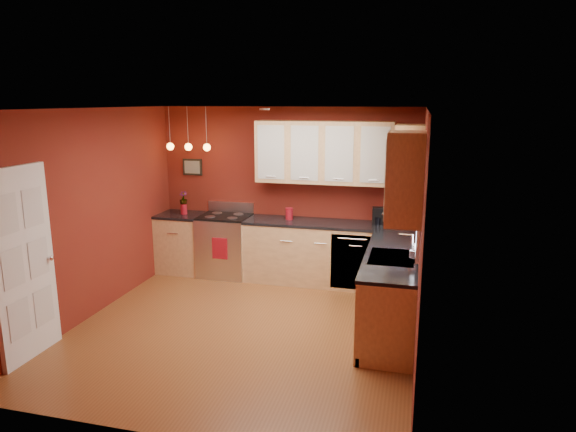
% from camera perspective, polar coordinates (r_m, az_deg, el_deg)
% --- Properties ---
extents(floor, '(4.20, 4.20, 0.00)m').
position_cam_1_polar(floor, '(6.36, -4.94, -12.31)').
color(floor, brown).
rests_on(floor, ground).
extents(ceiling, '(4.00, 4.20, 0.02)m').
position_cam_1_polar(ceiling, '(5.77, -5.44, 11.79)').
color(ceiling, beige).
rests_on(ceiling, wall_back).
extents(wall_back, '(4.00, 0.02, 2.60)m').
position_cam_1_polar(wall_back, '(7.90, -0.12, 2.61)').
color(wall_back, maroon).
rests_on(wall_back, floor).
extents(wall_front, '(4.00, 0.02, 2.60)m').
position_cam_1_polar(wall_front, '(4.10, -15.04, -7.53)').
color(wall_front, maroon).
rests_on(wall_front, floor).
extents(wall_left, '(0.02, 4.20, 2.60)m').
position_cam_1_polar(wall_left, '(6.85, -21.16, 0.17)').
color(wall_left, maroon).
rests_on(wall_left, floor).
extents(wall_right, '(0.02, 4.20, 2.60)m').
position_cam_1_polar(wall_right, '(5.61, 14.49, -2.02)').
color(wall_right, maroon).
rests_on(wall_right, floor).
extents(base_cabinets_back_left, '(0.70, 0.60, 0.90)m').
position_cam_1_polar(base_cabinets_back_left, '(8.38, -11.65, -3.04)').
color(base_cabinets_back_left, '#E9B97D').
rests_on(base_cabinets_back_left, floor).
extents(base_cabinets_back_right, '(2.54, 0.60, 0.90)m').
position_cam_1_polar(base_cabinets_back_right, '(7.67, 4.63, -4.29)').
color(base_cabinets_back_right, '#E9B97D').
rests_on(base_cabinets_back_right, floor).
extents(base_cabinets_right, '(0.60, 2.10, 0.90)m').
position_cam_1_polar(base_cabinets_right, '(6.30, 11.32, -8.35)').
color(base_cabinets_right, '#E9B97D').
rests_on(base_cabinets_right, floor).
extents(counter_back_left, '(0.70, 0.62, 0.04)m').
position_cam_1_polar(counter_back_left, '(8.27, -11.80, 0.10)').
color(counter_back_left, black).
rests_on(counter_back_left, base_cabinets_back_left).
extents(counter_back_right, '(2.54, 0.62, 0.04)m').
position_cam_1_polar(counter_back_right, '(7.54, 4.69, -0.87)').
color(counter_back_right, black).
rests_on(counter_back_right, base_cabinets_back_right).
extents(counter_right, '(0.62, 2.10, 0.04)m').
position_cam_1_polar(counter_right, '(6.15, 11.51, -4.25)').
color(counter_right, black).
rests_on(counter_right, base_cabinets_right).
extents(gas_range, '(0.76, 0.64, 1.11)m').
position_cam_1_polar(gas_range, '(8.09, -6.99, -3.21)').
color(gas_range, silver).
rests_on(gas_range, floor).
extents(dishwasher_front, '(0.60, 0.02, 0.80)m').
position_cam_1_polar(dishwasher_front, '(7.34, 7.10, -5.12)').
color(dishwasher_front, silver).
rests_on(dishwasher_front, base_cabinets_back_right).
extents(sink, '(0.50, 0.70, 0.33)m').
position_cam_1_polar(sink, '(6.01, 11.45, -4.71)').
color(sink, '#97979C').
rests_on(sink, counter_right).
extents(window, '(0.06, 1.02, 1.22)m').
position_cam_1_polar(window, '(5.82, 14.46, 2.43)').
color(window, white).
rests_on(window, wall_right).
extents(door_left_wall, '(0.12, 0.82, 2.05)m').
position_cam_1_polar(door_left_wall, '(6.00, -27.29, -4.83)').
color(door_left_wall, white).
rests_on(door_left_wall, floor).
extents(upper_cabinets_back, '(2.00, 0.35, 0.90)m').
position_cam_1_polar(upper_cabinets_back, '(7.52, 4.01, 7.06)').
color(upper_cabinets_back, '#E9B97D').
rests_on(upper_cabinets_back, wall_back).
extents(upper_cabinets_right, '(0.35, 1.95, 0.90)m').
position_cam_1_polar(upper_cabinets_right, '(5.81, 13.12, 5.09)').
color(upper_cabinets_right, '#E9B97D').
rests_on(upper_cabinets_right, wall_right).
extents(wall_picture, '(0.32, 0.03, 0.26)m').
position_cam_1_polar(wall_picture, '(8.35, -10.56, 5.37)').
color(wall_picture, black).
rests_on(wall_picture, wall_back).
extents(pendant_lights, '(0.71, 0.11, 0.66)m').
position_cam_1_polar(pendant_lights, '(7.97, -11.00, 7.60)').
color(pendant_lights, '#97979C').
rests_on(pendant_lights, ceiling).
extents(red_canister, '(0.12, 0.12, 0.18)m').
position_cam_1_polar(red_canister, '(7.68, 0.14, 0.26)').
color(red_canister, maroon).
rests_on(red_canister, counter_back_right).
extents(red_vase, '(0.10, 0.10, 0.16)m').
position_cam_1_polar(red_vase, '(8.22, -11.50, 0.75)').
color(red_vase, maroon).
rests_on(red_vase, counter_back_left).
extents(flowers, '(0.14, 0.14, 0.22)m').
position_cam_1_polar(flowers, '(8.18, -11.56, 1.92)').
color(flowers, maroon).
rests_on(flowers, red_vase).
extents(coffee_maker, '(0.18, 0.18, 0.24)m').
position_cam_1_polar(coffee_maker, '(7.52, 9.99, -0.03)').
color(coffee_maker, black).
rests_on(coffee_maker, counter_back_right).
extents(soap_pump, '(0.11, 0.12, 0.21)m').
position_cam_1_polar(soap_pump, '(5.83, 13.86, -4.05)').
color(soap_pump, white).
rests_on(soap_pump, counter_right).
extents(dish_towel, '(0.24, 0.02, 0.32)m').
position_cam_1_polar(dish_towel, '(7.77, -7.60, -3.60)').
color(dish_towel, maroon).
rests_on(dish_towel, gas_range).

